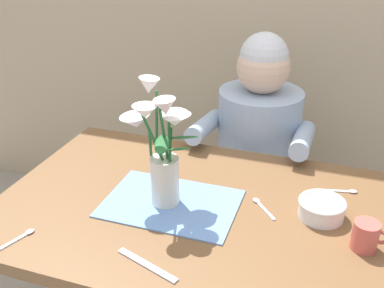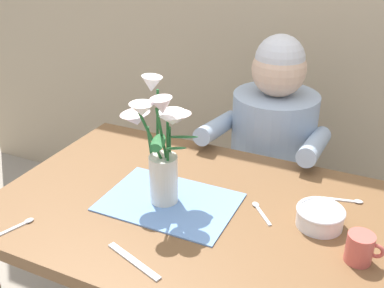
{
  "view_description": "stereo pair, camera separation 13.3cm",
  "coord_description": "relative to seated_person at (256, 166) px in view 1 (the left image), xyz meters",
  "views": [
    {
      "loc": [
        0.36,
        -1.08,
        1.52
      ],
      "look_at": [
        -0.03,
        0.05,
        0.92
      ],
      "focal_mm": 42.24,
      "sensor_mm": 36.0,
      "label": 1
    },
    {
      "loc": [
        0.48,
        -1.03,
        1.52
      ],
      "look_at": [
        -0.03,
        0.05,
        0.92
      ],
      "focal_mm": 42.24,
      "sensor_mm": 36.0,
      "label": 2
    }
  ],
  "objects": [
    {
      "name": "striped_placemat",
      "position": [
        -0.14,
        -0.63,
        0.18
      ],
      "size": [
        0.4,
        0.28,
        0.0
      ],
      "primitive_type": "cube",
      "color": "#6B93D1",
      "rests_on": "dining_table"
    },
    {
      "name": "spoon_1",
      "position": [
        0.12,
        -0.56,
        0.18
      ],
      "size": [
        0.09,
        0.1,
        0.01
      ],
      "color": "silver",
      "rests_on": "dining_table"
    },
    {
      "name": "spoon_2",
      "position": [
        0.35,
        -0.39,
        0.18
      ],
      "size": [
        0.12,
        0.04,
        0.01
      ],
      "color": "silver",
      "rests_on": "dining_table"
    },
    {
      "name": "dining_table",
      "position": [
        -0.07,
        -0.62,
        0.08
      ],
      "size": [
        1.2,
        0.8,
        0.74
      ],
      "color": "brown",
      "rests_on": "ground_plane"
    },
    {
      "name": "ceramic_bowl",
      "position": [
        0.29,
        -0.55,
        0.21
      ],
      "size": [
        0.14,
        0.14,
        0.06
      ],
      "color": "white",
      "rests_on": "dining_table"
    },
    {
      "name": "spoon_0",
      "position": [
        -0.47,
        -0.91,
        0.18
      ],
      "size": [
        0.05,
        0.12,
        0.01
      ],
      "color": "silver",
      "rests_on": "dining_table"
    },
    {
      "name": "flower_vase",
      "position": [
        -0.17,
        -0.63,
        0.37
      ],
      "size": [
        0.25,
        0.23,
        0.37
      ],
      "color": "silver",
      "rests_on": "dining_table"
    },
    {
      "name": "ceramic_mug",
      "position": [
        0.41,
        -0.66,
        0.22
      ],
      "size": [
        0.09,
        0.07,
        0.08
      ],
      "color": "#CC564C",
      "rests_on": "dining_table"
    },
    {
      "name": "dinner_knife",
      "position": [
        -0.1,
        -0.91,
        0.18
      ],
      "size": [
        0.19,
        0.08,
        0.0
      ],
      "primitive_type": "cube",
      "rotation": [
        0.0,
        0.0,
        -0.33
      ],
      "color": "silver",
      "rests_on": "dining_table"
    },
    {
      "name": "seated_person",
      "position": [
        0.0,
        0.0,
        0.0
      ],
      "size": [
        0.45,
        0.47,
        1.14
      ],
      "rotation": [
        0.0,
        0.0,
        -0.06
      ],
      "color": "#4C4C56",
      "rests_on": "ground_plane"
    }
  ]
}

